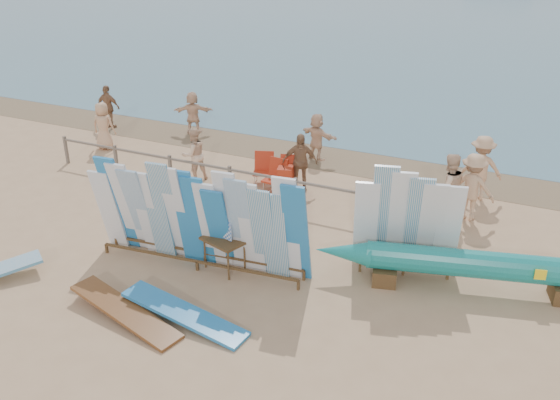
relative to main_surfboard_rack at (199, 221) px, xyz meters
The scene contains 21 objects.
ground 1.84m from the main_surfboard_rack, 155.39° to the left, with size 160.00×160.00×0.00m, color tan.
wet_sand_strip 7.99m from the main_surfboard_rack, 99.57° to the left, with size 40.00×2.60×0.01m, color brown.
fence 3.87m from the main_surfboard_rack, 110.06° to the left, with size 12.08×0.08×0.90m.
main_surfboard_rack is the anchor object (origin of this frame).
side_surfboard_rack 4.46m from the main_surfboard_rack, 22.98° to the left, with size 2.30×1.13×2.57m.
outrigger_canoe 5.85m from the main_surfboard_rack, 15.52° to the left, with size 6.51×2.19×0.94m.
vendor_table 0.91m from the main_surfboard_rack, 10.21° to the left, with size 1.08×0.90×1.23m.
flat_board_d 2.34m from the main_surfboard_rack, 67.00° to the right, with size 0.56×2.70×0.07m, color #267ABE.
flat_board_c 2.58m from the main_surfboard_rack, 96.96° to the right, with size 0.56×2.70×0.07m, color brown.
beach_chair_left 4.57m from the main_surfboard_rack, 94.38° to the left, with size 0.62×0.64×0.92m.
beach_chair_right 5.03m from the main_surfboard_rack, 100.57° to the left, with size 0.73×0.75×0.90m.
stroller 4.67m from the main_surfboard_rack, 90.64° to the left, with size 0.68×0.84×1.00m.
beachgoer_11 9.62m from the main_surfboard_rack, 123.85° to the left, with size 1.43×0.46×1.54m, color beige.
beachgoer_extra_0 7.06m from the main_surfboard_rack, 45.06° to the left, with size 1.15×0.48×1.78m, color tan.
beachgoer_4 4.86m from the main_surfboard_rack, 86.84° to the left, with size 0.99×0.43×1.69m, color #8C6042.
beachgoer_8 6.39m from the main_surfboard_rack, 45.78° to the left, with size 0.90×0.43×1.84m, color beige.
beachgoer_2 5.10m from the main_surfboard_rack, 124.31° to the left, with size 0.78×0.37×1.60m, color beige.
beachgoer_9 8.12m from the main_surfboard_rack, 52.10° to the left, with size 1.18×0.49×1.82m, color tan.
beachgoer_5 7.36m from the main_surfboard_rack, 91.77° to the left, with size 1.43×0.46×1.54m, color beige.
beachgoer_0 8.84m from the main_surfboard_rack, 143.80° to the left, with size 0.79×0.38×1.62m, color tan.
beachgoer_extra_1 11.08m from the main_surfboard_rack, 140.15° to the left, with size 0.96×0.41×1.63m, color #8C6042.
Camera 1 is at (7.78, -10.18, 6.88)m, focal length 38.00 mm.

